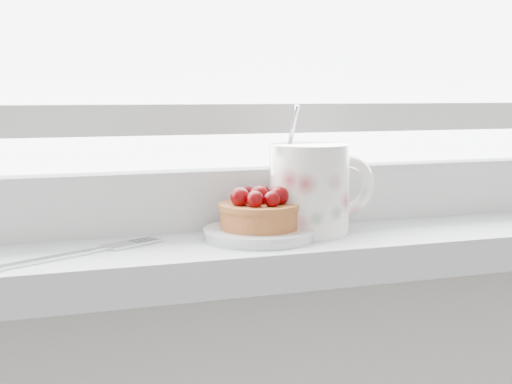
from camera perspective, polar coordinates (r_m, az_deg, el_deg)
name	(u,v)px	position (r m, az deg, el deg)	size (l,w,h in m)	color
saucer	(259,234)	(0.79, 0.25, -3.35)	(0.12, 0.12, 0.01)	silver
raspberry_tart	(259,210)	(0.78, 0.26, -1.47)	(0.09, 0.09, 0.05)	brown
floral_mug	(312,187)	(0.82, 4.50, 0.40)	(0.13, 0.10, 0.15)	white
fork	(75,254)	(0.73, -14.26, -4.82)	(0.19, 0.11, 0.00)	silver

